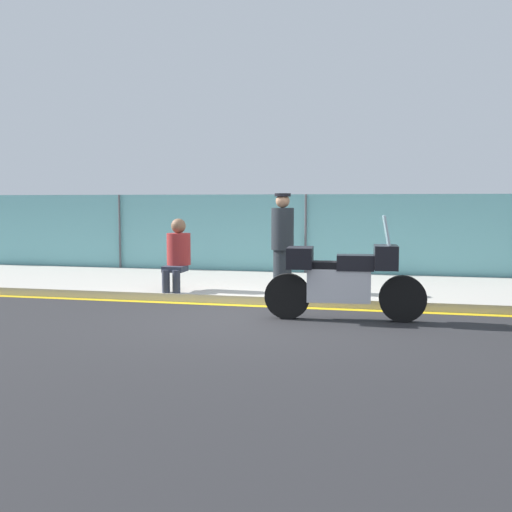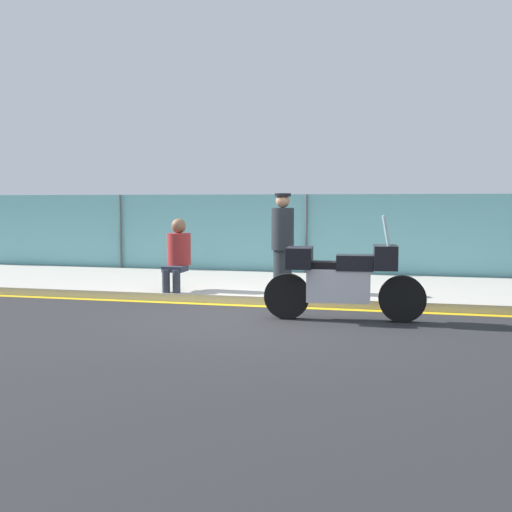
# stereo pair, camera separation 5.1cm
# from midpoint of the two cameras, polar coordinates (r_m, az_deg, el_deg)

# --- Properties ---
(ground_plane) EXTENTS (120.00, 120.00, 0.00)m
(ground_plane) POSITION_cam_midpoint_polar(r_m,az_deg,el_deg) (8.79, 0.67, -5.90)
(ground_plane) COLOR #262628
(sidewalk) EXTENTS (32.59, 3.51, 0.14)m
(sidewalk) POSITION_cam_midpoint_polar(r_m,az_deg,el_deg) (11.46, 3.65, -2.93)
(sidewalk) COLOR #ADA89E
(sidewalk) RESTS_ON ground_plane
(curb_paint_stripe) EXTENTS (32.59, 0.18, 0.01)m
(curb_paint_stripe) POSITION_cam_midpoint_polar(r_m,az_deg,el_deg) (9.68, 1.86, -4.84)
(curb_paint_stripe) COLOR gold
(curb_paint_stripe) RESTS_ON ground_plane
(storefront_fence) EXTENTS (30.96, 0.17, 1.85)m
(storefront_fence) POSITION_cam_midpoint_polar(r_m,az_deg,el_deg) (13.19, 4.99, 1.86)
(storefront_fence) COLOR #6BB2B7
(storefront_fence) RESTS_ON ground_plane
(motorcycle) EXTENTS (2.29, 0.60, 1.50)m
(motorcycle) POSITION_cam_midpoint_polar(r_m,az_deg,el_deg) (8.60, 8.39, -2.10)
(motorcycle) COLOR black
(motorcycle) RESTS_ON ground_plane
(officer_standing) EXTENTS (0.39, 0.39, 1.69)m
(officer_standing) POSITION_cam_midpoint_polar(r_m,az_deg,el_deg) (10.36, 2.69, 1.39)
(officer_standing) COLOR #1E2328
(officer_standing) RESTS_ON sidewalk
(person_seated_on_curb) EXTENTS (0.42, 0.67, 1.26)m
(person_seated_on_curb) POSITION_cam_midpoint_polar(r_m,az_deg,el_deg) (10.57, -7.32, 0.46)
(person_seated_on_curb) COLOR #2D3342
(person_seated_on_curb) RESTS_ON sidewalk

